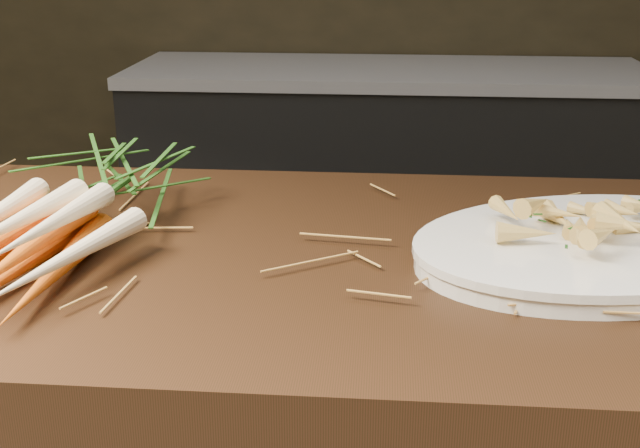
{
  "coord_description": "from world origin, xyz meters",
  "views": [
    {
      "loc": [
        0.29,
        -0.66,
        1.28
      ],
      "look_at": [
        0.22,
        0.23,
        0.96
      ],
      "focal_mm": 45.0,
      "sensor_mm": 36.0,
      "label": 1
    }
  ],
  "objects": [
    {
      "name": "back_counter",
      "position": [
        0.3,
        2.18,
        0.42
      ],
      "size": [
        1.82,
        0.62,
        0.84
      ],
      "color": "black",
      "rests_on": "ground"
    },
    {
      "name": "straw_bedding",
      "position": [
        0.0,
        0.3,
        0.91
      ],
      "size": [
        1.4,
        0.6,
        0.02
      ],
      "primitive_type": null,
      "color": "#A8753B",
      "rests_on": "main_counter"
    },
    {
      "name": "root_veg_bunch",
      "position": [
        -0.11,
        0.31,
        0.95
      ],
      "size": [
        0.21,
        0.55,
        0.1
      ],
      "rotation": [
        0.0,
        0.0,
        -0.12
      ],
      "color": "#CE4610",
      "rests_on": "main_counter"
    },
    {
      "name": "serving_platter",
      "position": [
        0.56,
        0.29,
        0.91
      ],
      "size": [
        0.56,
        0.47,
        0.03
      ],
      "primitive_type": null,
      "rotation": [
        0.0,
        0.0,
        0.35
      ],
      "color": "white",
      "rests_on": "main_counter"
    },
    {
      "name": "roasted_veg_heap",
      "position": [
        0.56,
        0.29,
        0.95
      ],
      "size": [
        0.28,
        0.24,
        0.05
      ],
      "primitive_type": null,
      "rotation": [
        0.0,
        0.0,
        0.35
      ],
      "color": "gold",
      "rests_on": "serving_platter"
    }
  ]
}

